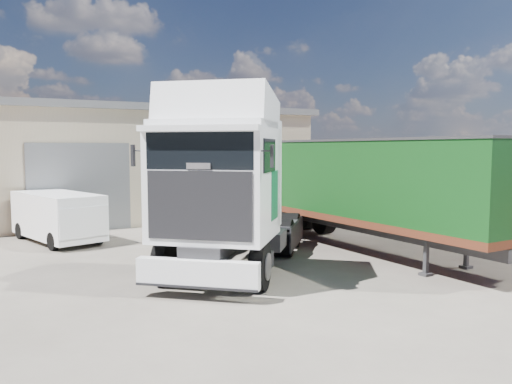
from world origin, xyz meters
name	(u,v)px	position (x,y,z in m)	size (l,w,h in m)	color
ground	(216,285)	(0.00, 0.00, 0.00)	(120.00, 120.00, 0.00)	#282420
brick_boundary_wall	(404,195)	(11.50, 6.00, 1.25)	(0.35, 26.00, 2.50)	maroon
tractor_unit	(227,197)	(0.67, 0.92, 2.08)	(6.69, 7.39, 4.95)	black
box_trailer	(359,183)	(5.92, 2.09, 2.24)	(3.16, 11.20, 3.68)	#2D2D30
panel_van	(60,217)	(-2.97, 7.83, 0.91)	(3.03, 4.66, 1.77)	black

